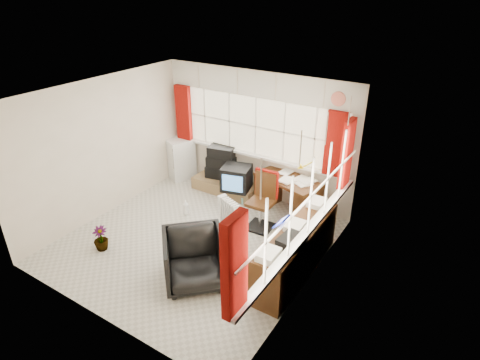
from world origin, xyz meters
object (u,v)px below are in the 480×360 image
(office_chair, at_px, (194,259))
(crt_tv, at_px, (236,178))
(tv_bench, at_px, (225,186))
(desk_lamp, at_px, (313,166))
(mini_fridge, at_px, (180,158))
(task_chair, at_px, (264,198))
(radiator, at_px, (230,221))
(desk, at_px, (287,193))
(credenza, at_px, (295,250))

(office_chair, xyz_separation_m, crt_tv, (-0.79, 2.33, 0.10))
(office_chair, relative_size, tv_bench, 0.62)
(desk_lamp, distance_m, mini_fridge, 3.10)
(task_chair, bearing_deg, crt_tv, 150.65)
(task_chair, xyz_separation_m, tv_bench, (-1.26, 0.67, -0.43))
(task_chair, relative_size, tv_bench, 0.75)
(task_chair, distance_m, mini_fridge, 2.62)
(office_chair, bearing_deg, radiator, 56.91)
(task_chair, relative_size, mini_fridge, 1.18)
(task_chair, bearing_deg, radiator, -121.77)
(desk, distance_m, tv_bench, 1.44)
(desk, height_order, task_chair, task_chair)
(tv_bench, distance_m, mini_fridge, 1.29)
(radiator, xyz_separation_m, credenza, (1.36, -0.30, 0.12))
(desk_lamp, bearing_deg, task_chair, -123.63)
(crt_tv, bearing_deg, desk_lamp, 12.26)
(task_chair, xyz_separation_m, radiator, (-0.34, -0.55, -0.29))
(tv_bench, bearing_deg, crt_tv, -24.00)
(radiator, height_order, credenza, credenza)
(desk, distance_m, mini_fridge, 2.67)
(tv_bench, bearing_deg, desk_lamp, 4.57)
(radiator, distance_m, crt_tv, 1.21)
(desk_lamp, xyz_separation_m, radiator, (-0.88, -1.36, -0.71))
(credenza, bearing_deg, office_chair, -138.67)
(crt_tv, bearing_deg, radiator, -62.46)
(credenza, distance_m, mini_fridge, 3.88)
(office_chair, height_order, crt_tv, office_chair)
(office_chair, bearing_deg, task_chair, 43.11)
(office_chair, relative_size, crt_tv, 1.37)
(desk_lamp, height_order, credenza, desk_lamp)
(credenza, xyz_separation_m, tv_bench, (-2.28, 1.52, -0.26))
(tv_bench, xyz_separation_m, crt_tv, (0.37, -0.17, 0.36))
(credenza, xyz_separation_m, crt_tv, (-1.91, 1.35, 0.10))
(desk, distance_m, office_chair, 2.48)
(desk, bearing_deg, task_chair, -103.73)
(radiator, bearing_deg, office_chair, -79.31)
(desk, relative_size, credenza, 0.67)
(radiator, relative_size, credenza, 0.33)
(crt_tv, bearing_deg, mini_fridge, 171.38)
(desk, relative_size, crt_tv, 2.12)
(office_chair, relative_size, radiator, 1.33)
(task_chair, xyz_separation_m, mini_fridge, (-2.51, 0.75, -0.11))
(task_chair, height_order, mini_fridge, task_chair)
(office_chair, height_order, credenza, credenza)
(desk_lamp, xyz_separation_m, task_chair, (-0.54, -0.81, -0.42))
(credenza, height_order, tv_bench, credenza)
(radiator, relative_size, crt_tv, 1.03)
(desk, relative_size, tv_bench, 0.96)
(credenza, distance_m, tv_bench, 2.75)
(desk, xyz_separation_m, desk_lamp, (0.39, 0.18, 0.58))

